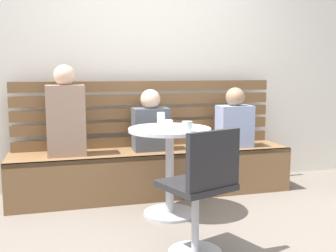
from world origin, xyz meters
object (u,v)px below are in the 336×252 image
(cup_water_clear, at_px, (161,119))
(plate_small, at_px, (188,126))
(person_child_left, at_px, (235,121))
(cup_ceramic_white, at_px, (168,124))
(cup_glass_short, at_px, (187,126))
(cup_espresso_small, at_px, (175,128))
(booth_bench, at_px, (154,172))
(white_chair, at_px, (202,188))
(person_adult, at_px, (66,115))
(person_child_middle, at_px, (151,124))
(cafe_table, at_px, (169,154))

(cup_water_clear, distance_m, plate_small, 0.26)
(person_child_left, bearing_deg, cup_ceramic_white, -146.17)
(cup_glass_short, distance_m, cup_espresso_small, 0.10)
(booth_bench, height_order, cup_ceramic_white, cup_ceramic_white)
(white_chair, height_order, plate_small, white_chair)
(person_adult, xyz_separation_m, cup_water_clear, (0.79, -0.38, -0.02))
(person_child_middle, relative_size, cup_glass_short, 7.38)
(cup_water_clear, height_order, cup_glass_short, cup_water_clear)
(cafe_table, distance_m, cup_espresso_small, 0.30)
(cup_glass_short, bearing_deg, white_chair, -98.79)
(plate_small, bearing_deg, person_child_left, 38.43)
(booth_bench, distance_m, cup_espresso_small, 0.94)
(cup_water_clear, bearing_deg, cup_glass_short, -76.59)
(person_child_middle, xyz_separation_m, cup_glass_short, (0.10, -0.83, 0.08))
(white_chair, relative_size, cup_espresso_small, 15.18)
(cup_ceramic_white, xyz_separation_m, cup_espresso_small, (0.01, -0.15, -0.01))
(person_adult, relative_size, person_child_middle, 1.39)
(person_child_middle, height_order, cup_water_clear, person_child_middle)
(person_child_middle, relative_size, cup_espresso_small, 10.55)
(cafe_table, bearing_deg, cup_ceramic_white, -128.11)
(cup_espresso_small, bearing_deg, person_adult, 137.08)
(person_adult, bearing_deg, plate_small, -29.89)
(cafe_table, bearing_deg, plate_small, 5.04)
(person_child_middle, bearing_deg, person_adult, -177.65)
(person_adult, height_order, cup_water_clear, person_adult)
(cup_espresso_small, bearing_deg, person_child_middle, 91.01)
(cup_water_clear, bearing_deg, white_chair, -89.41)
(person_adult, distance_m, plate_small, 1.12)
(cafe_table, height_order, white_chair, white_chair)
(person_child_middle, height_order, cup_glass_short, person_child_middle)
(booth_bench, height_order, cafe_table, cafe_table)
(person_adult, bearing_deg, cup_glass_short, -41.94)
(person_child_middle, distance_m, cup_espresso_small, 0.78)
(cup_ceramic_white, distance_m, plate_small, 0.19)
(cafe_table, distance_m, cup_glass_short, 0.36)
(booth_bench, bearing_deg, cafe_table, -90.28)
(cafe_table, relative_size, cup_water_clear, 6.73)
(white_chair, relative_size, cup_ceramic_white, 10.63)
(cup_glass_short, bearing_deg, booth_bench, 95.46)
(white_chair, distance_m, cup_water_clear, 1.06)
(person_adult, bearing_deg, cup_water_clear, -25.58)
(cafe_table, xyz_separation_m, cup_water_clear, (-0.02, 0.20, 0.28))
(cafe_table, xyz_separation_m, person_adult, (-0.81, 0.57, 0.29))
(cup_espresso_small, bearing_deg, booth_bench, 89.36)
(cup_glass_short, bearing_deg, person_child_middle, 96.83)
(white_chair, xyz_separation_m, plate_small, (0.17, 0.82, 0.28))
(cup_ceramic_white, xyz_separation_m, cup_glass_short, (0.10, -0.20, 0.01))
(cafe_table, bearing_deg, person_adult, 144.70)
(person_child_middle, xyz_separation_m, cup_water_clear, (-0.00, -0.41, 0.10))
(booth_bench, xyz_separation_m, person_child_middle, (-0.02, 0.02, 0.48))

